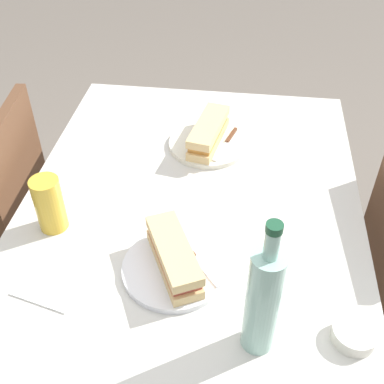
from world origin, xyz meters
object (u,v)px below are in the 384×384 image
(olive_bowl, at_px, (354,334))
(dining_table, at_px, (192,226))
(plate_far, at_px, (174,268))
(plate_near, at_px, (208,144))
(baguette_sandwich_far, at_px, (174,256))
(water_bottle, at_px, (263,300))
(beer_glass, at_px, (49,204))
(knife_near, at_px, (227,142))
(knife_far, at_px, (194,256))
(baguette_sandwich_near, at_px, (209,132))

(olive_bowl, bearing_deg, dining_table, -135.56)
(plate_far, distance_m, olive_bowl, 0.40)
(plate_near, relative_size, baguette_sandwich_far, 1.07)
(water_bottle, height_order, olive_bowl, water_bottle)
(plate_far, relative_size, beer_glass, 1.64)
(olive_bowl, bearing_deg, plate_near, -150.31)
(dining_table, xyz_separation_m, knife_near, (-0.24, 0.07, 0.12))
(knife_near, xyz_separation_m, knife_far, (0.46, -0.04, 0.00))
(knife_near, xyz_separation_m, water_bottle, (0.65, 0.11, 0.12))
(plate_far, distance_m, baguette_sandwich_far, 0.04)
(knife_near, bearing_deg, baguette_sandwich_far, -9.31)
(dining_table, bearing_deg, plate_far, -1.66)
(beer_glass, bearing_deg, water_bottle, 62.75)
(plate_near, distance_m, knife_far, 0.46)
(baguette_sandwich_far, relative_size, water_bottle, 0.68)
(baguette_sandwich_near, bearing_deg, dining_table, -4.30)
(water_bottle, distance_m, beer_glass, 0.58)
(water_bottle, bearing_deg, dining_table, -156.03)
(knife_near, distance_m, knife_far, 0.47)
(dining_table, bearing_deg, baguette_sandwich_far, -1.66)
(water_bottle, bearing_deg, baguette_sandwich_near, -165.86)
(baguette_sandwich_far, distance_m, water_bottle, 0.26)
(dining_table, distance_m, plate_far, 0.28)
(dining_table, distance_m, knife_near, 0.28)
(dining_table, height_order, baguette_sandwich_near, baguette_sandwich_near)
(water_bottle, distance_m, olive_bowl, 0.23)
(knife_far, bearing_deg, plate_far, -51.45)
(plate_far, height_order, olive_bowl, olive_bowl)
(baguette_sandwich_far, relative_size, beer_glass, 1.54)
(knife_far, bearing_deg, baguette_sandwich_far, -51.45)
(baguette_sandwich_near, distance_m, plate_far, 0.50)
(dining_table, height_order, olive_bowl, olive_bowl)
(baguette_sandwich_near, bearing_deg, baguette_sandwich_far, -2.95)
(dining_table, relative_size, baguette_sandwich_near, 4.97)
(baguette_sandwich_far, xyz_separation_m, olive_bowl, (0.13, 0.38, -0.03))
(baguette_sandwich_near, xyz_separation_m, olive_bowl, (0.62, 0.36, -0.03))
(dining_table, relative_size, beer_glass, 7.96)
(baguette_sandwich_far, bearing_deg, dining_table, 178.34)
(baguette_sandwich_near, relative_size, olive_bowl, 2.60)
(dining_table, relative_size, olive_bowl, 12.91)
(baguette_sandwich_near, height_order, beer_glass, beer_glass)
(plate_near, distance_m, knife_near, 0.06)
(dining_table, distance_m, baguette_sandwich_near, 0.29)
(plate_near, distance_m, olive_bowl, 0.72)
(baguette_sandwich_near, relative_size, knife_far, 1.58)
(olive_bowl, bearing_deg, water_bottle, -80.93)
(plate_far, relative_size, olive_bowl, 2.66)
(plate_near, relative_size, baguette_sandwich_near, 1.03)
(dining_table, distance_m, beer_glass, 0.40)
(plate_far, bearing_deg, baguette_sandwich_far, 90.00)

